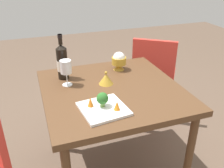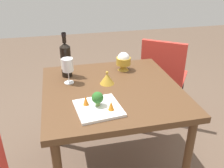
# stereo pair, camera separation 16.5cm
# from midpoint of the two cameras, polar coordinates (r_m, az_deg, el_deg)

# --- Properties ---
(dining_table) EXTENTS (0.91, 0.91, 0.73)m
(dining_table) POSITION_cam_midpoint_polar(r_m,az_deg,el_deg) (1.70, 2.77, -3.48)
(dining_table) COLOR brown
(dining_table) RESTS_ON ground_plane
(chair_near_window) EXTENTS (0.56, 0.56, 0.85)m
(chair_near_window) POSITION_cam_midpoint_polar(r_m,az_deg,el_deg) (2.45, 13.52, 2.67)
(chair_near_window) COLOR red
(chair_near_window) RESTS_ON ground_plane
(wine_bottle) EXTENTS (0.08, 0.08, 0.32)m
(wine_bottle) POSITION_cam_midpoint_polar(r_m,az_deg,el_deg) (1.80, -7.92, 5.46)
(wine_bottle) COLOR black
(wine_bottle) RESTS_ON dining_table
(wine_glass) EXTENTS (0.08, 0.08, 0.18)m
(wine_glass) POSITION_cam_midpoint_polar(r_m,az_deg,el_deg) (1.69, -7.36, 4.14)
(wine_glass) COLOR white
(wine_glass) RESTS_ON dining_table
(rice_bowl) EXTENTS (0.11, 0.11, 0.14)m
(rice_bowl) POSITION_cam_midpoint_polar(r_m,az_deg,el_deg) (1.91, 5.12, 5.22)
(rice_bowl) COLOR gold
(rice_bowl) RESTS_ON dining_table
(rice_bowl_lid) EXTENTS (0.10, 0.10, 0.09)m
(rice_bowl_lid) POSITION_cam_midpoint_polar(r_m,az_deg,el_deg) (1.70, 1.64, 1.20)
(rice_bowl_lid) COLOR gold
(rice_bowl_lid) RESTS_ON dining_table
(serving_plate) EXTENTS (0.28, 0.28, 0.02)m
(serving_plate) POSITION_cam_midpoint_polar(r_m,az_deg,el_deg) (1.43, 0.15, -5.64)
(serving_plate) COLOR white
(serving_plate) RESTS_ON dining_table
(broccoli_floret) EXTENTS (0.07, 0.07, 0.09)m
(broccoli_floret) POSITION_cam_midpoint_polar(r_m,az_deg,el_deg) (1.41, 0.01, -3.30)
(broccoli_floret) COLOR #729E4C
(broccoli_floret) RESTS_ON serving_plate
(carrot_garnish_left) EXTENTS (0.03, 0.03, 0.06)m
(carrot_garnish_left) POSITION_cam_midpoint_polar(r_m,az_deg,el_deg) (1.43, -2.75, -3.88)
(carrot_garnish_left) COLOR orange
(carrot_garnish_left) RESTS_ON serving_plate
(carrot_garnish_right) EXTENTS (0.03, 0.03, 0.05)m
(carrot_garnish_right) POSITION_cam_midpoint_polar(r_m,az_deg,el_deg) (1.39, 3.21, -5.06)
(carrot_garnish_right) COLOR orange
(carrot_garnish_right) RESTS_ON serving_plate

